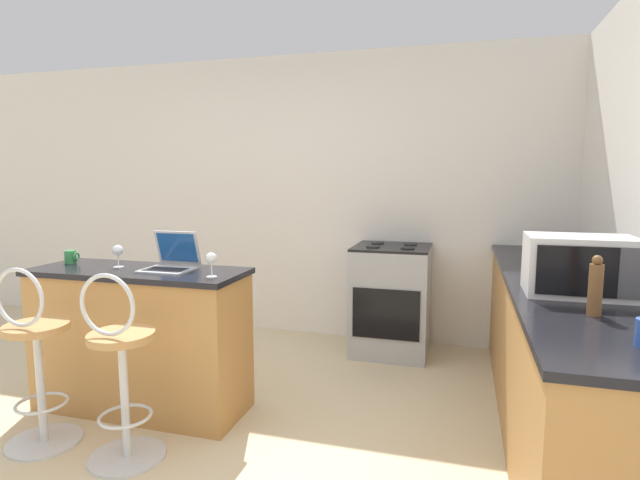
# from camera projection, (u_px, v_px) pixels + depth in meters

# --- Properties ---
(ground_plane) EXTENTS (20.00, 20.00, 0.00)m
(ground_plane) POSITION_uv_depth(u_px,v_px,m) (144.00, 466.00, 2.60)
(ground_plane) COLOR beige
(wall_back) EXTENTS (12.00, 0.06, 2.60)m
(wall_back) POSITION_uv_depth(u_px,v_px,m) (293.00, 197.00, 4.73)
(wall_back) COLOR silver
(wall_back) RESTS_ON ground_plane
(breakfast_bar) EXTENTS (1.38, 0.52, 0.92)m
(breakfast_bar) POSITION_uv_depth(u_px,v_px,m) (141.00, 339.00, 3.20)
(breakfast_bar) COLOR #B27C42
(breakfast_bar) RESTS_ON ground_plane
(counter_right) EXTENTS (0.67, 2.91, 0.92)m
(counter_right) POSITION_uv_depth(u_px,v_px,m) (564.00, 359.00, 2.85)
(counter_right) COLOR #B27C42
(counter_right) RESTS_ON ground_plane
(bar_stool_near) EXTENTS (0.40, 0.40, 1.03)m
(bar_stool_near) POSITION_uv_depth(u_px,v_px,m) (36.00, 362.00, 2.75)
(bar_stool_near) COLOR silver
(bar_stool_near) RESTS_ON ground_plane
(bar_stool_far) EXTENTS (0.40, 0.40, 1.03)m
(bar_stool_far) POSITION_uv_depth(u_px,v_px,m) (121.00, 373.00, 2.60)
(bar_stool_far) COLOR silver
(bar_stool_far) RESTS_ON ground_plane
(laptop) EXTENTS (0.30, 0.28, 0.24)m
(laptop) POSITION_uv_depth(u_px,v_px,m) (172.00, 260.00, 3.13)
(laptop) COLOR #B7BABF
(laptop) RESTS_ON breakfast_bar
(microwave) EXTENTS (0.49, 0.33, 0.29)m
(microwave) POSITION_uv_depth(u_px,v_px,m) (579.00, 266.00, 2.44)
(microwave) COLOR silver
(microwave) RESTS_ON counter_right
(stove_range) EXTENTS (0.63, 0.61, 0.93)m
(stove_range) POSITION_uv_depth(u_px,v_px,m) (391.00, 300.00, 4.23)
(stove_range) COLOR #9EA3A8
(stove_range) RESTS_ON ground_plane
(mug_green) EXTENTS (0.09, 0.08, 0.09)m
(mug_green) POSITION_uv_depth(u_px,v_px,m) (71.00, 257.00, 3.34)
(mug_green) COLOR #338447
(mug_green) RESTS_ON breakfast_bar
(wine_glass_tall) EXTENTS (0.07, 0.07, 0.15)m
(wine_glass_tall) POSITION_uv_depth(u_px,v_px,m) (211.00, 259.00, 2.88)
(wine_glass_tall) COLOR silver
(wine_glass_tall) RESTS_ON breakfast_bar
(pepper_mill) EXTENTS (0.06, 0.06, 0.26)m
(pepper_mill) POSITION_uv_depth(u_px,v_px,m) (596.00, 287.00, 2.09)
(pepper_mill) COLOR brown
(pepper_mill) RESTS_ON counter_right
(wine_glass_short) EXTENTS (0.07, 0.07, 0.14)m
(wine_glass_short) POSITION_uv_depth(u_px,v_px,m) (118.00, 251.00, 3.19)
(wine_glass_short) COLOR silver
(wine_glass_short) RESTS_ON breakfast_bar
(mug_red) EXTENTS (0.10, 0.08, 0.10)m
(mug_red) POSITION_uv_depth(u_px,v_px,m) (555.00, 243.00, 3.98)
(mug_red) COLOR red
(mug_red) RESTS_ON counter_right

